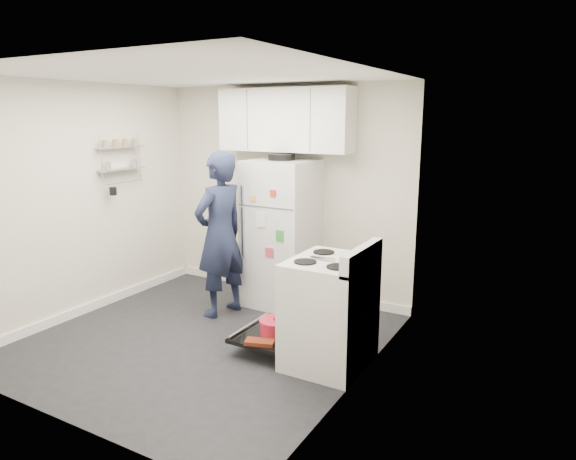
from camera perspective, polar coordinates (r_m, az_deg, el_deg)
The scene contains 7 objects.
room at distance 4.89m, azimuth -9.81°, elevation 1.34°, with size 3.21×3.21×2.51m.
electric_range at distance 4.53m, azimuth 4.51°, elevation -9.17°, with size 0.66×0.76×1.10m.
open_oven_door at distance 4.87m, azimuth -1.69°, elevation -11.11°, with size 0.55×0.73×0.23m.
refrigerator at distance 5.85m, azimuth -0.70°, elevation -0.32°, with size 0.72×0.74×1.74m.
upper_cabinets at distance 5.89m, azimuth -0.32°, elevation 12.13°, with size 1.60×0.33×0.70m, color silver.
wall_shelf_rack at distance 6.18m, azimuth -18.11°, elevation 7.60°, with size 0.14×0.60×0.61m.
person at distance 5.57m, azimuth -7.56°, elevation -0.52°, with size 0.65×0.43×1.79m, color #191F38.
Camera 1 is at (3.02, -3.68, 2.14)m, focal length 32.00 mm.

